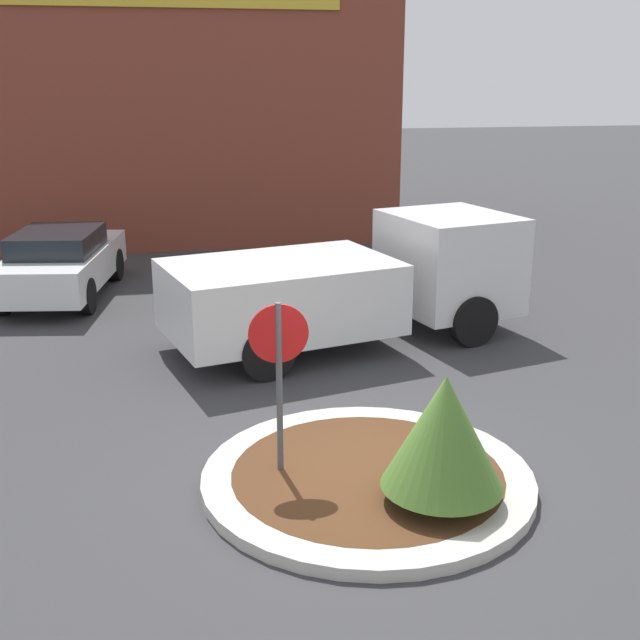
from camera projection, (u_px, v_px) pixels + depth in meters
ground_plane at (367, 484)px, 9.02m from camera, size 120.00×120.00×0.00m
traffic_island at (367, 478)px, 9.00m from camera, size 3.72×3.72×0.14m
stop_sign at (279, 361)px, 8.69m from camera, size 0.66×0.07×2.09m
island_shrub at (444, 432)px, 8.15m from camera, size 1.27×1.27×1.40m
utility_truck at (356, 282)px, 13.56m from camera, size 6.38×3.60×2.07m
storefront_building at (177, 104)px, 22.66m from camera, size 11.44×6.07×7.21m
parked_sedan_white at (62, 262)px, 16.43m from camera, size 2.42×4.54×1.41m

